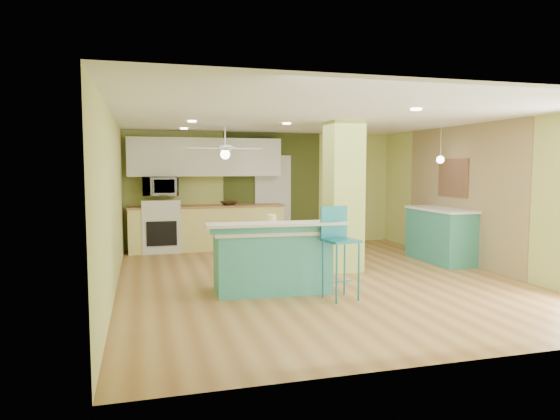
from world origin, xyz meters
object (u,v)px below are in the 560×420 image
object	(u,v)px
side_counter	(441,235)
peninsula	(272,258)
canister	(271,221)
fruit_bowl	(229,203)
bar_stool	(338,237)

from	to	relation	value
side_counter	peninsula	bearing A→B (deg)	-159.95
peninsula	canister	xyz separation A→B (m)	(0.04, 0.21, 0.50)
fruit_bowl	side_counter	bearing A→B (deg)	-33.91
canister	bar_stool	bearing A→B (deg)	-48.23
peninsula	fruit_bowl	xyz separation A→B (m)	(0.02, 3.68, 0.51)
bar_stool	side_counter	distance (m)	3.40
fruit_bowl	canister	world-z (taller)	canister
bar_stool	side_counter	world-z (taller)	bar_stool
bar_stool	side_counter	bearing A→B (deg)	23.94
peninsula	canister	bearing A→B (deg)	80.86
peninsula	fruit_bowl	distance (m)	3.72
bar_stool	fruit_bowl	world-z (taller)	bar_stool
side_counter	canister	size ratio (longest dim) A/B	8.21
side_counter	bar_stool	bearing A→B (deg)	-146.10
fruit_bowl	canister	size ratio (longest dim) A/B	1.83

